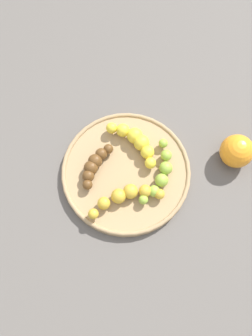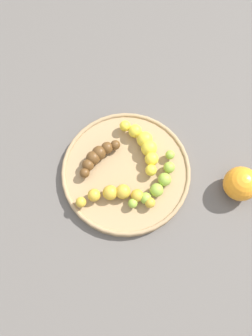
% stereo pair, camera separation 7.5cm
% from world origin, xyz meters
% --- Properties ---
extents(ground_plane, '(2.40, 2.40, 0.00)m').
position_xyz_m(ground_plane, '(0.00, 0.00, 0.00)').
color(ground_plane, '#56514C').
extents(fruit_bowl, '(0.29, 0.29, 0.02)m').
position_xyz_m(fruit_bowl, '(0.00, 0.00, 0.01)').
color(fruit_bowl, '#A08259').
rests_on(fruit_bowl, ground_plane).
extents(banana_overripe, '(0.05, 0.11, 0.03)m').
position_xyz_m(banana_overripe, '(0.07, 0.01, 0.04)').
color(banana_overripe, '#593819').
rests_on(banana_overripe, fruit_bowl).
extents(banana_spotted, '(0.15, 0.10, 0.03)m').
position_xyz_m(banana_spotted, '(-0.01, 0.06, 0.04)').
color(banana_spotted, gold).
rests_on(banana_spotted, fruit_bowl).
extents(banana_green, '(0.06, 0.16, 0.03)m').
position_xyz_m(banana_green, '(-0.08, -0.01, 0.03)').
color(banana_green, '#8CAD38').
rests_on(banana_green, fruit_bowl).
extents(banana_yellow, '(0.13, 0.09, 0.04)m').
position_xyz_m(banana_yellow, '(-0.00, -0.07, 0.04)').
color(banana_yellow, yellow).
rests_on(banana_yellow, fruit_bowl).
extents(orange_fruit, '(0.08, 0.08, 0.08)m').
position_xyz_m(orange_fruit, '(-0.23, -0.10, 0.04)').
color(orange_fruit, orange).
rests_on(orange_fruit, ground_plane).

